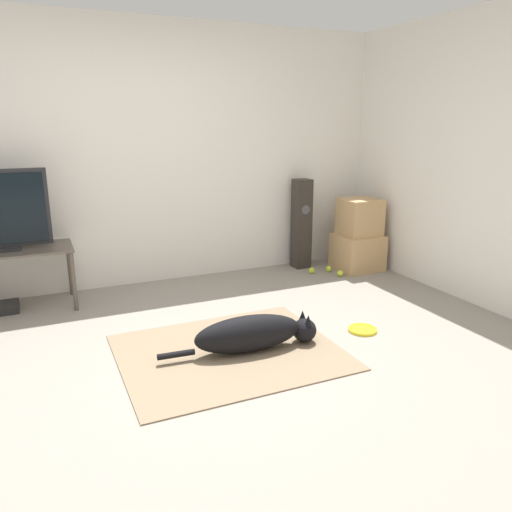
{
  "coord_description": "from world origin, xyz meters",
  "views": [
    {
      "loc": [
        -0.98,
        -2.86,
        1.61
      ],
      "look_at": [
        0.77,
        1.02,
        0.45
      ],
      "focal_mm": 35.0,
      "sensor_mm": 36.0,
      "label": 1
    }
  ],
  "objects_px": {
    "cardboard_box_lower": "(357,252)",
    "tennis_ball_loose_on_carpet": "(312,270)",
    "tv_stand": "(4,258)",
    "game_console": "(1,308)",
    "dog": "(254,333)",
    "frisbee": "(363,330)",
    "tennis_ball_near_speaker": "(340,273)",
    "tennis_ball_by_boxes": "(329,269)",
    "floor_speaker": "(301,224)",
    "cardboard_box_upper": "(360,217)"
  },
  "relations": [
    {
      "from": "cardboard_box_lower",
      "to": "game_console",
      "type": "relative_size",
      "value": 1.64
    },
    {
      "from": "tennis_ball_near_speaker",
      "to": "dog",
      "type": "bearing_deg",
      "value": -141.18
    },
    {
      "from": "tennis_ball_loose_on_carpet",
      "to": "tennis_ball_by_boxes",
      "type": "bearing_deg",
      "value": -6.59
    },
    {
      "from": "cardboard_box_upper",
      "to": "floor_speaker",
      "type": "distance_m",
      "value": 0.64
    },
    {
      "from": "cardboard_box_upper",
      "to": "cardboard_box_lower",
      "type": "bearing_deg",
      "value": -140.7
    },
    {
      "from": "tv_stand",
      "to": "tennis_ball_by_boxes",
      "type": "relative_size",
      "value": 16.88
    },
    {
      "from": "floor_speaker",
      "to": "tv_stand",
      "type": "relative_size",
      "value": 0.89
    },
    {
      "from": "cardboard_box_upper",
      "to": "floor_speaker",
      "type": "height_order",
      "value": "floor_speaker"
    },
    {
      "from": "floor_speaker",
      "to": "cardboard_box_upper",
      "type": "bearing_deg",
      "value": -31.1
    },
    {
      "from": "frisbee",
      "to": "tv_stand",
      "type": "relative_size",
      "value": 0.2
    },
    {
      "from": "floor_speaker",
      "to": "game_console",
      "type": "bearing_deg",
      "value": -177.24
    },
    {
      "from": "game_console",
      "to": "frisbee",
      "type": "bearing_deg",
      "value": -31.89
    },
    {
      "from": "cardboard_box_upper",
      "to": "tennis_ball_near_speaker",
      "type": "height_order",
      "value": "cardboard_box_upper"
    },
    {
      "from": "floor_speaker",
      "to": "tennis_ball_loose_on_carpet",
      "type": "bearing_deg",
      "value": -92.98
    },
    {
      "from": "frisbee",
      "to": "cardboard_box_lower",
      "type": "distance_m",
      "value": 1.74
    },
    {
      "from": "floor_speaker",
      "to": "game_console",
      "type": "xyz_separation_m",
      "value": [
        -3.06,
        -0.15,
        -0.46
      ]
    },
    {
      "from": "dog",
      "to": "tennis_ball_near_speaker",
      "type": "distance_m",
      "value": 2.02
    },
    {
      "from": "cardboard_box_upper",
      "to": "tv_stand",
      "type": "relative_size",
      "value": 0.36
    },
    {
      "from": "game_console",
      "to": "dog",
      "type": "bearing_deg",
      "value": -43.4
    },
    {
      "from": "dog",
      "to": "cardboard_box_lower",
      "type": "bearing_deg",
      "value": 36.83
    },
    {
      "from": "cardboard_box_lower",
      "to": "game_console",
      "type": "height_order",
      "value": "cardboard_box_lower"
    },
    {
      "from": "cardboard_box_lower",
      "to": "tennis_ball_loose_on_carpet",
      "type": "height_order",
      "value": "cardboard_box_lower"
    },
    {
      "from": "tennis_ball_loose_on_carpet",
      "to": "tennis_ball_near_speaker",
      "type": "bearing_deg",
      "value": -44.27
    },
    {
      "from": "dog",
      "to": "tennis_ball_loose_on_carpet",
      "type": "height_order",
      "value": "dog"
    },
    {
      "from": "tv_stand",
      "to": "dog",
      "type": "bearing_deg",
      "value": -44.67
    },
    {
      "from": "cardboard_box_upper",
      "to": "tennis_ball_loose_on_carpet",
      "type": "relative_size",
      "value": 6.06
    },
    {
      "from": "cardboard_box_lower",
      "to": "tennis_ball_loose_on_carpet",
      "type": "distance_m",
      "value": 0.57
    },
    {
      "from": "dog",
      "to": "tennis_ball_near_speaker",
      "type": "relative_size",
      "value": 17.9
    },
    {
      "from": "cardboard_box_lower",
      "to": "tennis_ball_loose_on_carpet",
      "type": "relative_size",
      "value": 7.18
    },
    {
      "from": "tennis_ball_by_boxes",
      "to": "game_console",
      "type": "distance_m",
      "value": 3.25
    },
    {
      "from": "tennis_ball_by_boxes",
      "to": "dog",
      "type": "bearing_deg",
      "value": -136.77
    },
    {
      "from": "cardboard_box_lower",
      "to": "tennis_ball_loose_on_carpet",
      "type": "bearing_deg",
      "value": 173.25
    },
    {
      "from": "tennis_ball_by_boxes",
      "to": "frisbee",
      "type": "bearing_deg",
      "value": -112.76
    },
    {
      "from": "dog",
      "to": "cardboard_box_upper",
      "type": "distance_m",
      "value": 2.42
    },
    {
      "from": "dog",
      "to": "game_console",
      "type": "xyz_separation_m",
      "value": [
        -1.7,
        1.61,
        -0.1
      ]
    },
    {
      "from": "floor_speaker",
      "to": "tennis_ball_by_boxes",
      "type": "bearing_deg",
      "value": -57.49
    },
    {
      "from": "frisbee",
      "to": "tennis_ball_by_boxes",
      "type": "distance_m",
      "value": 1.61
    },
    {
      "from": "tennis_ball_by_boxes",
      "to": "cardboard_box_upper",
      "type": "bearing_deg",
      "value": -4.88
    },
    {
      "from": "frisbee",
      "to": "tennis_ball_loose_on_carpet",
      "type": "bearing_deg",
      "value": 74.49
    },
    {
      "from": "dog",
      "to": "game_console",
      "type": "height_order",
      "value": "dog"
    },
    {
      "from": "floor_speaker",
      "to": "tennis_ball_loose_on_carpet",
      "type": "height_order",
      "value": "floor_speaker"
    },
    {
      "from": "tennis_ball_by_boxes",
      "to": "game_console",
      "type": "relative_size",
      "value": 0.23
    },
    {
      "from": "tennis_ball_loose_on_carpet",
      "to": "tv_stand",
      "type": "bearing_deg",
      "value": 177.56
    },
    {
      "from": "tennis_ball_by_boxes",
      "to": "game_console",
      "type": "bearing_deg",
      "value": 177.35
    },
    {
      "from": "frisbee",
      "to": "tennis_ball_by_boxes",
      "type": "bearing_deg",
      "value": 67.24
    },
    {
      "from": "tv_stand",
      "to": "game_console",
      "type": "height_order",
      "value": "tv_stand"
    },
    {
      "from": "tennis_ball_near_speaker",
      "to": "tennis_ball_loose_on_carpet",
      "type": "xyz_separation_m",
      "value": [
        -0.22,
        0.22,
        0.0
      ]
    },
    {
      "from": "game_console",
      "to": "cardboard_box_lower",
      "type": "bearing_deg",
      "value": -3.05
    },
    {
      "from": "tennis_ball_by_boxes",
      "to": "tennis_ball_near_speaker",
      "type": "distance_m",
      "value": 0.2
    },
    {
      "from": "tennis_ball_near_speaker",
      "to": "tennis_ball_loose_on_carpet",
      "type": "bearing_deg",
      "value": 135.73
    }
  ]
}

